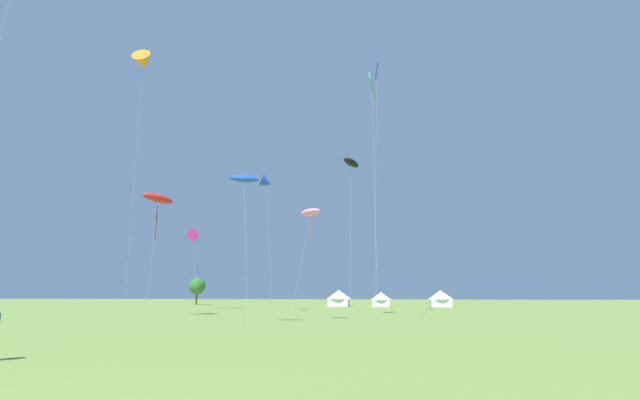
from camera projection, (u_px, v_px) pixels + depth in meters
name	position (u px, v px, depth m)	size (l,w,h in m)	color
kite_blue_diamond	(377.00, 71.00, 53.77)	(1.26, 3.41, 31.24)	blue
kite_black_parafoil	(351.00, 163.00, 45.81)	(2.10, 3.69, 16.31)	black
kite_blue_parafoil	(244.00, 179.00, 32.31)	(2.37, 2.15, 10.98)	blue
kite_orange_delta	(143.00, 61.00, 57.90)	(3.31, 3.38, 34.38)	orange
kite_pink_parafoil	(310.00, 213.00, 36.33)	(2.66, 2.23, 9.26)	pink
kite_red_parafoil	(158.00, 198.00, 43.67)	(2.54, 4.05, 12.25)	red
kite_blue_delta	(266.00, 183.00, 57.31)	(2.90, 2.89, 17.69)	blue
kite_green_diamond	(372.00, 87.00, 40.45)	(0.59, 3.72, 22.72)	green
kite_magenta_diamond	(193.00, 236.00, 62.84)	(3.23, 1.77, 11.65)	#E02DA3
festival_tent_center	(339.00, 297.00, 77.10)	(4.47, 4.47, 2.90)	white
festival_tent_right	(381.00, 299.00, 75.76)	(3.87, 3.87, 2.52)	white
festival_tent_left	(441.00, 298.00, 74.04)	(4.34, 4.34, 2.82)	white
tree_distant_left	(197.00, 286.00, 90.01)	(3.39, 3.39, 5.58)	brown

